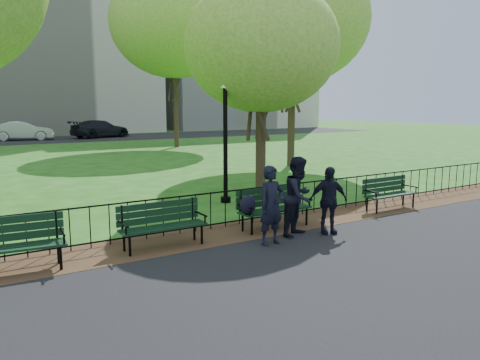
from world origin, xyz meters
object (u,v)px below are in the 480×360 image
lamppost (225,133)px  sedan_silver (23,131)px  tree_far_e (174,23)px  person_mid (299,196)px  park_bench_left_a (161,220)px  tree_near_e (261,46)px  sedan_dark (100,129)px  park_bench_left_b (8,239)px  person_left (271,205)px  person_right (328,200)px  tree_mid_e (293,20)px  park_bench_right_a (388,190)px  park_bench_main (264,204)px

lamppost → sedan_silver: lamppost is taller
tree_far_e → person_mid: 24.57m
park_bench_left_a → tree_near_e: 7.60m
person_mid → sedan_dark: person_mid is taller
park_bench_left_a → lamppost: bearing=43.9°
park_bench_left_a → person_mid: 3.09m
park_bench_left_b → sedan_silver: 34.41m
sedan_silver → person_left: bearing=-168.1°
lamppost → person_left: (-1.38, -4.27, -1.26)m
lamppost → person_right: size_ratio=2.50×
tree_mid_e → person_left: tree_mid_e is taller
person_left → lamppost: bearing=68.1°
park_bench_left_b → tree_near_e: size_ratio=0.28×
tree_far_e → sedan_dark: tree_far_e is taller
park_bench_right_a → person_left: bearing=-168.3°
park_bench_right_a → person_right: size_ratio=1.13×
park_bench_left_b → tree_far_e: size_ratio=0.16×
lamppost → person_left: bearing=-108.0°
park_bench_left_a → sedan_silver: sedan_silver is taller
park_bench_main → person_left: 1.14m
park_bench_right_a → person_left: (-4.79, -1.01, 0.28)m
tree_mid_e → person_mid: 13.72m
park_bench_left_b → sedan_silver: sedan_silver is taller
tree_near_e → person_right: 6.44m
park_bench_main → person_mid: 0.90m
park_bench_left_b → tree_far_e: tree_far_e is taller
lamppost → sedan_dark: (4.83, 30.73, -1.31)m
park_bench_left_a → park_bench_right_a: bearing=0.2°
park_bench_left_b → tree_far_e: bearing=64.3°
park_bench_left_b → lamppost: size_ratio=0.50×
tree_near_e → sedan_dark: tree_near_e is taller
tree_far_e → sedan_dark: (-1.85, 12.48, -7.63)m
sedan_silver → sedan_dark: (6.40, -0.16, -0.01)m
lamppost → person_left: size_ratio=2.31×
park_bench_left_b → person_mid: (5.82, -0.83, 0.29)m
person_mid → sedan_dark: bearing=57.4°
tree_near_e → tree_mid_e: (5.39, 5.24, 2.08)m
tree_near_e → park_bench_right_a: bearing=-65.8°
lamppost → sedan_dark: size_ratio=0.71×
person_left → sedan_dark: (6.21, 35.00, -0.05)m
person_right → sedan_silver: size_ratio=0.32×
lamppost → park_bench_main: bearing=-105.1°
tree_near_e → person_right: (-1.47, -4.85, -3.97)m
person_left → person_right: (1.59, -0.00, -0.06)m
tree_near_e → tree_far_e: size_ratio=0.57×
tree_mid_e → sedan_silver: size_ratio=2.05×
tree_mid_e → sedan_dark: bearing=95.1°
park_bench_right_a → lamppost: lamppost is taller
lamppost → tree_near_e: size_ratio=0.56×
park_bench_right_a → person_mid: size_ratio=0.98×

